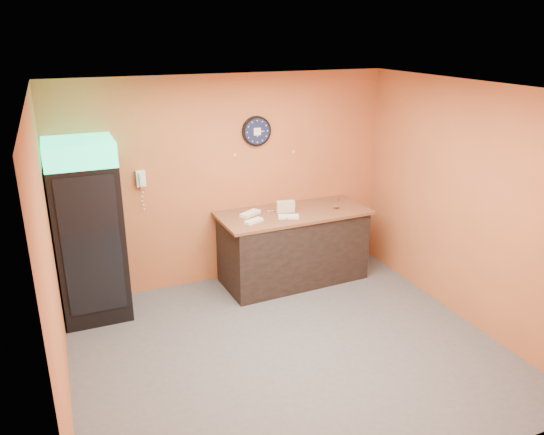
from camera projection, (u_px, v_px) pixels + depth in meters
floor at (288, 350)px, 5.82m from camera, size 4.50×4.50×0.00m
back_wall at (228, 181)px, 7.09m from camera, size 4.50×0.02×2.80m
left_wall at (50, 267)px, 4.54m from camera, size 0.02×4.00×2.80m
right_wall at (466, 204)px, 6.15m from camera, size 0.02×4.00×2.80m
ceiling at (291, 89)px, 4.88m from camera, size 4.50×4.00×0.02m
beverage_cooler at (89, 234)px, 6.19m from camera, size 0.76×0.78×2.17m
prep_counter at (293, 247)px, 7.30m from camera, size 1.97×0.96×0.96m
wall_clock at (257, 131)px, 6.99m from camera, size 0.40×0.06×0.40m
wall_phone at (141, 179)px, 6.57m from camera, size 0.11×0.10×0.20m
butcher_paper at (294, 213)px, 7.13m from camera, size 2.06×0.98×0.04m
sub_roll_stack at (286, 207)px, 7.09m from camera, size 0.25×0.12×0.15m
wrapped_sandwich_left at (254, 221)px, 6.73m from camera, size 0.27×0.19×0.04m
wrapped_sandwich_mid at (289, 217)px, 6.88m from camera, size 0.29×0.19×0.04m
wrapped_sandwich_right at (250, 213)px, 6.99m from camera, size 0.32×0.26×0.04m
kitchen_tool at (278, 209)px, 7.14m from camera, size 0.06×0.06×0.06m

